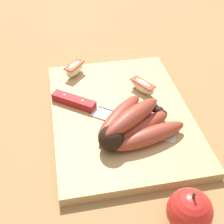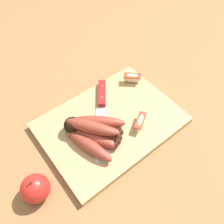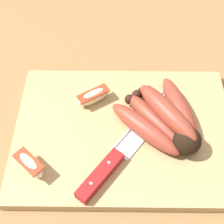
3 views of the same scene
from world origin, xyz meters
The scene contains 7 objects.
ground_plane centered at (0.00, 0.00, 0.00)m, with size 6.00×6.00×0.00m, color olive.
cutting_board centered at (0.01, 0.01, 0.01)m, with size 0.39×0.29×0.02m, color tan.
banana_bunch centered at (0.08, 0.02, 0.04)m, with size 0.17×0.18×0.06m.
chefs_knife centered at (0.00, -0.05, 0.03)m, with size 0.19×0.24×0.02m.
apple_wedge_near centered at (-0.04, 0.07, 0.04)m, with size 0.07×0.05×0.03m.
apple_wedge_middle centered at (-0.14, -0.07, 0.04)m, with size 0.06×0.06×0.03m.
whole_apple centered at (0.28, 0.06, 0.03)m, with size 0.07×0.07×0.08m.
Camera 2 is at (0.25, 0.31, 0.57)m, focal length 36.87 mm.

